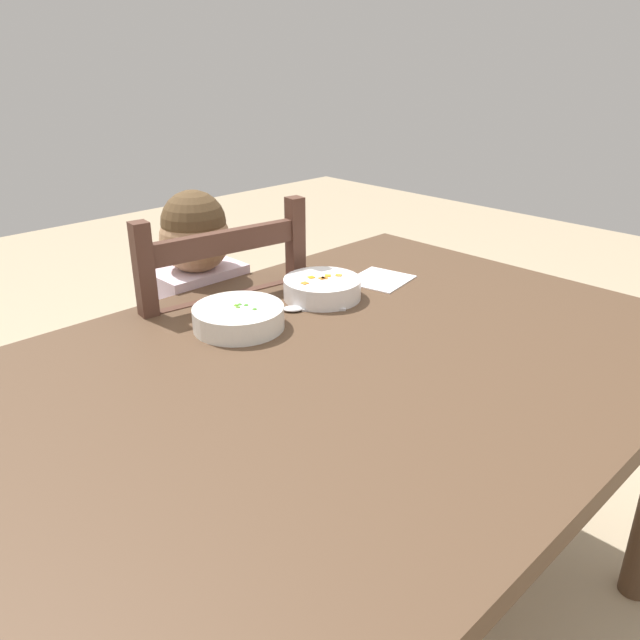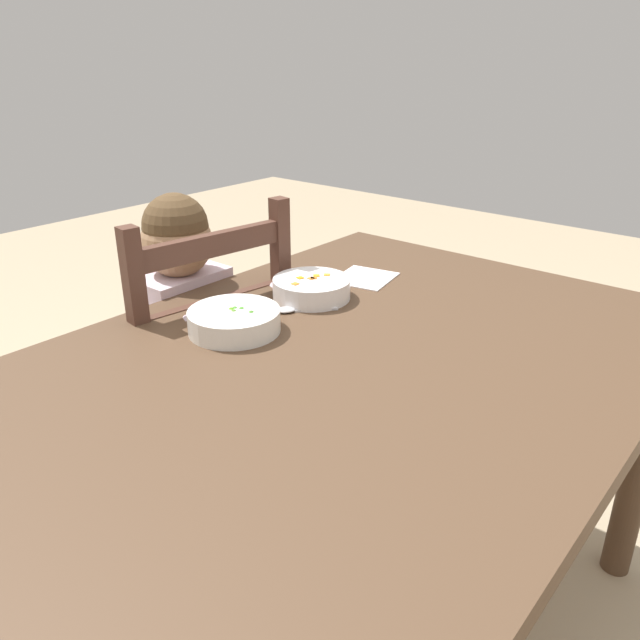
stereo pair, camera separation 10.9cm
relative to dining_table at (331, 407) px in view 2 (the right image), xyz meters
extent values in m
cube|color=#503826|center=(0.00, 0.00, 0.07)|extent=(1.49, 0.98, 0.04)
cylinder|color=#503826|center=(0.67, 0.42, -0.29)|extent=(0.07, 0.07, 0.68)
cube|color=#4F2F24|center=(0.11, 0.59, -0.22)|extent=(0.47, 0.47, 0.02)
cube|color=#4F2F24|center=(0.32, 0.75, -0.43)|extent=(0.04, 0.04, 0.41)
cube|color=#4F2F24|center=(-0.05, 0.81, -0.43)|extent=(0.04, 0.04, 0.41)
cube|color=#4F2F24|center=(0.27, 0.38, -0.43)|extent=(0.04, 0.04, 0.41)
cube|color=#4F2F24|center=(-0.11, 0.43, -0.43)|extent=(0.04, 0.04, 0.41)
cube|color=#4F2F24|center=(0.27, 0.38, 0.04)|extent=(0.04, 0.04, 0.50)
cube|color=#4F2F24|center=(-0.11, 0.43, 0.04)|extent=(0.04, 0.04, 0.50)
cube|color=#4F2F24|center=(0.08, 0.40, 0.21)|extent=(0.36, 0.07, 0.05)
cube|color=#4F2F24|center=(0.08, 0.40, 0.06)|extent=(0.36, 0.07, 0.05)
cube|color=silver|center=(0.11, 0.56, -0.05)|extent=(0.22, 0.14, 0.32)
sphere|color=#A37A56|center=(0.11, 0.56, 0.19)|extent=(0.17, 0.17, 0.17)
sphere|color=brown|center=(0.11, 0.56, 0.22)|extent=(0.16, 0.16, 0.16)
cylinder|color=#3F4C72|center=(0.05, 0.44, -0.42)|extent=(0.07, 0.07, 0.43)
cylinder|color=#3F4C72|center=(0.16, 0.44, -0.42)|extent=(0.07, 0.07, 0.43)
cylinder|color=silver|center=(-0.02, 0.46, 0.03)|extent=(0.06, 0.24, 0.13)
cylinder|color=silver|center=(0.24, 0.46, 0.03)|extent=(0.06, 0.24, 0.13)
cylinder|color=white|center=(-0.01, 0.24, 0.11)|extent=(0.18, 0.18, 0.05)
cylinder|color=white|center=(-0.01, 0.24, 0.09)|extent=(0.08, 0.08, 0.01)
cylinder|color=#539928|center=(-0.01, 0.24, 0.12)|extent=(0.15, 0.15, 0.03)
sphere|color=#48922A|center=(0.01, 0.21, 0.13)|extent=(0.01, 0.01, 0.01)
sphere|color=#5F9732|center=(-0.01, 0.24, 0.13)|extent=(0.01, 0.01, 0.01)
sphere|color=#4B9C32|center=(0.00, 0.25, 0.13)|extent=(0.01, 0.01, 0.01)
sphere|color=#469A2B|center=(0.01, 0.24, 0.13)|extent=(0.01, 0.01, 0.01)
sphere|color=#59A11D|center=(-0.01, 0.25, 0.13)|extent=(0.01, 0.01, 0.01)
cylinder|color=white|center=(0.23, 0.24, 0.11)|extent=(0.18, 0.18, 0.05)
cylinder|color=white|center=(0.23, 0.24, 0.09)|extent=(0.08, 0.08, 0.01)
cylinder|color=orange|center=(0.23, 0.24, 0.12)|extent=(0.14, 0.14, 0.03)
cube|color=orange|center=(0.27, 0.23, 0.13)|extent=(0.02, 0.02, 0.01)
cube|color=orange|center=(0.21, 0.26, 0.13)|extent=(0.02, 0.02, 0.01)
cube|color=orange|center=(0.25, 0.25, 0.13)|extent=(0.02, 0.02, 0.01)
cube|color=orange|center=(0.18, 0.25, 0.13)|extent=(0.01, 0.01, 0.01)
cube|color=orange|center=(0.23, 0.24, 0.13)|extent=(0.02, 0.02, 0.01)
cube|color=orange|center=(0.23, 0.24, 0.13)|extent=(0.02, 0.02, 0.01)
cube|color=silver|center=(0.18, 0.19, 0.09)|extent=(0.08, 0.07, 0.00)
ellipsoid|color=silver|center=(0.13, 0.23, 0.09)|extent=(0.05, 0.05, 0.01)
cube|color=white|center=(0.41, 0.23, 0.09)|extent=(0.17, 0.16, 0.00)
camera|label=1|loc=(-0.71, -0.71, 0.61)|focal=35.33mm
camera|label=2|loc=(-0.78, -0.63, 0.61)|focal=35.33mm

